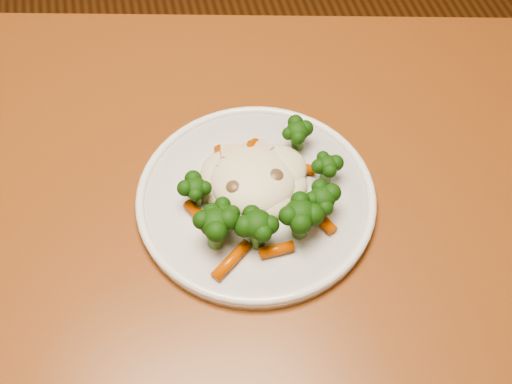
# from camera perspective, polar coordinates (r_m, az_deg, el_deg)

# --- Properties ---
(dining_table) EXTENTS (1.25, 0.98, 0.75)m
(dining_table) POSITION_cam_1_polar(r_m,az_deg,el_deg) (0.78, -6.16, -8.63)
(dining_table) COLOR brown
(dining_table) RESTS_ON ground
(plate) EXTENTS (0.26, 0.26, 0.01)m
(plate) POSITION_cam_1_polar(r_m,az_deg,el_deg) (0.70, -0.00, -0.64)
(plate) COLOR silver
(plate) RESTS_ON dining_table
(meal) EXTENTS (0.18, 0.17, 0.05)m
(meal) POSITION_cam_1_polar(r_m,az_deg,el_deg) (0.67, 0.37, -0.05)
(meal) COLOR beige
(meal) RESTS_ON plate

